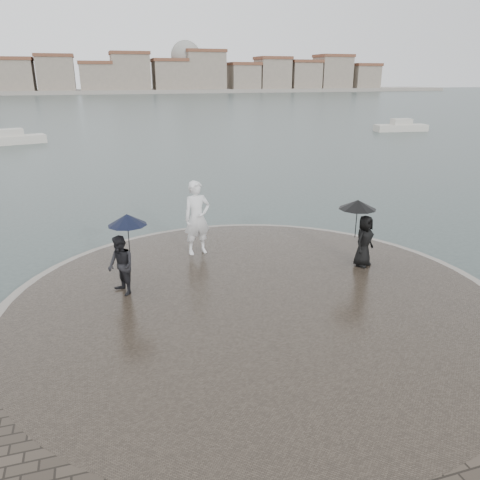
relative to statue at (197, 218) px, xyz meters
name	(u,v)px	position (x,y,z in m)	size (l,w,h in m)	color
ground	(319,398)	(0.67, -7.00, -1.49)	(400.00, 400.00, 0.00)	#2B3835
kerb_ring	(256,305)	(0.67, -3.50, -1.33)	(12.50, 12.50, 0.32)	gray
quay_tip	(256,305)	(0.67, -3.50, -1.31)	(11.90, 11.90, 0.36)	#2D261E
statue	(197,218)	(0.00, 0.00, 0.00)	(0.83, 0.54, 2.27)	white
visitor_left	(123,253)	(-2.37, -2.22, -0.05)	(1.14, 1.03, 2.04)	black
visitor_right	(362,228)	(4.23, -2.38, 0.00)	(1.21, 1.05, 1.95)	black
far_skyline	(75,76)	(-5.62, 153.71, 4.12)	(260.00, 20.00, 37.00)	gray
boats	(227,133)	(9.61, 30.55, -1.12)	(43.67, 4.18, 1.50)	beige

